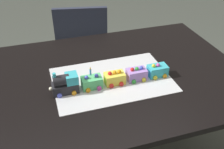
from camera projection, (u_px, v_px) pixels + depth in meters
The scene contains 9 objects.
dining_table at pixel (114, 90), 1.49m from camera, with size 1.40×1.00×0.74m.
chair at pixel (82, 48), 2.23m from camera, with size 0.47×0.47×0.86m.
cake_board at pixel (112, 80), 1.38m from camera, with size 0.60×0.40×0.00m, color silver.
cake_locomotive at pixel (65, 84), 1.26m from camera, with size 0.14×0.08×0.12m.
cake_car_flatbed_mint_green at pixel (92, 82), 1.31m from camera, with size 0.10×0.08×0.07m.
cake_car_gondola_lemon at pixel (115, 78), 1.33m from camera, with size 0.10×0.08×0.07m.
cake_car_caboose_lavender at pixel (137, 74), 1.36m from camera, with size 0.10×0.08×0.07m.
cake_car_hopper_turquoise at pixel (157, 70), 1.39m from camera, with size 0.10×0.08×0.07m.
birthday_candle at pixel (90, 71), 1.27m from camera, with size 0.01×0.01×0.05m.
Camera 1 is at (-0.37, -1.13, 1.53)m, focal length 42.66 mm.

